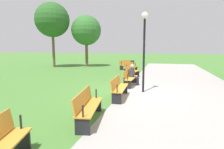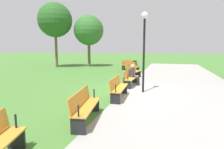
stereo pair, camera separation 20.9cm
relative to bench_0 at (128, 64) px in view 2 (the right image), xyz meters
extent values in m
plane|color=#477A33|center=(9.37, 1.87, -0.48)|extent=(120.00, 120.00, 0.00)
cube|color=#A39E99|center=(9.37, 4.56, -0.47)|extent=(33.89, 5.73, 0.01)
cube|color=orange|center=(0.03, 0.06, -0.03)|extent=(1.91, 1.11, 0.04)
cube|color=orange|center=(-0.05, -0.12, 0.21)|extent=(1.79, 0.80, 0.40)
cube|color=black|center=(-0.79, 0.39, -0.26)|extent=(0.19, 0.37, 0.43)
cylinder|color=black|center=(-0.78, 0.41, 0.13)|extent=(0.06, 0.06, 0.30)
cube|color=black|center=(0.84, -0.26, -0.26)|extent=(0.19, 0.37, 0.43)
cylinder|color=black|center=(0.85, -0.24, 0.13)|extent=(0.06, 0.06, 0.30)
cube|color=orange|center=(2.62, 0.94, -0.03)|extent=(1.93, 0.93, 0.04)
cube|color=orange|center=(2.56, 0.75, 0.21)|extent=(1.84, 0.61, 0.40)
cube|color=black|center=(1.77, 1.18, -0.26)|extent=(0.16, 0.38, 0.43)
cylinder|color=black|center=(1.77, 1.20, 0.13)|extent=(0.05, 0.05, 0.30)
cube|color=black|center=(3.47, 0.71, -0.26)|extent=(0.16, 0.38, 0.43)
cylinder|color=black|center=(3.47, 0.72, 0.13)|extent=(0.05, 0.05, 0.30)
cube|color=orange|center=(5.29, 1.53, -0.03)|extent=(1.93, 0.74, 0.04)
cube|color=orange|center=(5.25, 1.34, 0.21)|extent=(1.87, 0.41, 0.40)
cube|color=black|center=(4.42, 1.68, -0.26)|extent=(0.12, 0.38, 0.43)
cylinder|color=black|center=(4.42, 1.70, 0.13)|extent=(0.05, 0.05, 0.30)
cube|color=black|center=(6.16, 1.39, -0.26)|extent=(0.12, 0.38, 0.43)
cylinder|color=black|center=(6.16, 1.41, 0.13)|extent=(0.05, 0.05, 0.30)
cube|color=orange|center=(8.01, 1.83, -0.03)|extent=(1.90, 0.54, 0.04)
cube|color=orange|center=(8.00, 1.63, 0.21)|extent=(1.89, 0.21, 0.40)
cube|color=black|center=(7.13, 1.88, -0.26)|extent=(0.08, 0.38, 0.43)
cylinder|color=black|center=(7.13, 1.90, 0.13)|extent=(0.05, 0.05, 0.30)
cube|color=black|center=(8.89, 1.78, -0.26)|extent=(0.08, 0.38, 0.43)
cylinder|color=black|center=(8.89, 1.80, 0.13)|extent=(0.05, 0.05, 0.30)
cube|color=orange|center=(10.74, 1.83, -0.03)|extent=(1.90, 0.54, 0.04)
cube|color=orange|center=(10.75, 1.63, 0.21)|extent=(1.89, 0.21, 0.40)
cube|color=black|center=(9.86, 1.78, -0.26)|extent=(0.08, 0.38, 0.43)
cylinder|color=black|center=(9.86, 1.80, 0.13)|extent=(0.05, 0.05, 0.30)
cube|color=black|center=(11.62, 1.88, -0.26)|extent=(0.08, 0.38, 0.43)
cylinder|color=black|center=(11.62, 1.90, 0.13)|extent=(0.05, 0.05, 0.30)
cube|color=orange|center=(13.46, 1.53, -0.03)|extent=(1.93, 0.74, 0.04)
cube|color=orange|center=(13.49, 1.34, 0.21)|extent=(1.87, 0.41, 0.40)
cube|color=black|center=(12.59, 1.39, -0.26)|extent=(0.12, 0.38, 0.43)
cylinder|color=black|center=(12.59, 1.41, 0.13)|extent=(0.05, 0.05, 0.30)
cube|color=black|center=(14.33, 1.68, -0.26)|extent=(0.12, 0.38, 0.43)
cylinder|color=black|center=(14.33, 1.70, 0.13)|extent=(0.05, 0.05, 0.30)
cube|color=black|center=(15.28, 0.71, -0.26)|extent=(0.16, 0.38, 0.43)
cylinder|color=black|center=(15.28, 0.72, 0.13)|extent=(0.05, 0.05, 0.30)
cube|color=#2D3347|center=(7.75, 1.82, 0.22)|extent=(0.33, 0.22, 0.50)
sphere|color=tan|center=(7.75, 1.84, 0.61)|extent=(0.22, 0.22, 0.22)
cylinder|color=#23232D|center=(7.67, 2.01, -0.05)|extent=(0.15, 0.37, 0.13)
cylinder|color=#23232D|center=(7.68, 2.19, -0.26)|extent=(0.12, 0.12, 0.43)
cylinder|color=#23232D|center=(7.85, 2.00, -0.05)|extent=(0.15, 0.37, 0.13)
cylinder|color=#23232D|center=(7.86, 2.18, -0.26)|extent=(0.12, 0.12, 0.43)
cylinder|color=brown|center=(0.13, -7.98, 1.46)|extent=(0.27, 0.27, 3.87)
sphere|color=#285B23|center=(0.13, -7.98, 4.57)|extent=(3.64, 3.64, 3.64)
cylinder|color=brown|center=(-1.52, -4.81, 1.01)|extent=(0.32, 0.32, 2.97)
sphere|color=#336B2D|center=(-1.52, -4.81, 3.56)|extent=(3.29, 3.29, 3.29)
cylinder|color=black|center=(9.37, 2.65, 1.25)|extent=(0.10, 0.10, 3.45)
sphere|color=white|center=(9.37, 2.65, 3.12)|extent=(0.32, 0.32, 0.32)
cylinder|color=black|center=(-1.59, 0.39, -0.10)|extent=(0.43, 0.43, 0.76)
camera|label=1|loc=(18.37, 3.52, 1.66)|focal=30.21mm
camera|label=2|loc=(18.32, 3.72, 1.66)|focal=30.21mm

